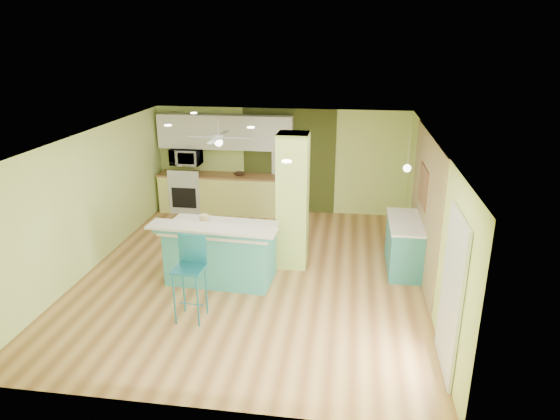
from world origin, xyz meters
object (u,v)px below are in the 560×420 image
at_px(peninsula, 221,252).
at_px(bar_stool, 191,264).
at_px(side_counter, 404,245).
at_px(fruit_bowl, 240,174).
at_px(canister, 204,219).

relative_size(peninsula, bar_stool, 1.66).
relative_size(bar_stool, side_counter, 0.91).
bearing_deg(fruit_bowl, peninsula, -82.90).
bearing_deg(side_counter, fruit_bowl, 144.91).
height_order(bar_stool, side_counter, bar_stool).
relative_size(side_counter, fruit_bowl, 5.27).
xyz_separation_m(fruit_bowl, canister, (0.12, -3.36, 0.10)).
relative_size(peninsula, canister, 13.90).
distance_m(bar_stool, canister, 1.42).
bearing_deg(bar_stool, peninsula, 87.79).
height_order(peninsula, canister, canister).
distance_m(side_counter, canister, 3.66).
bearing_deg(side_counter, bar_stool, -146.71).
bearing_deg(fruit_bowl, side_counter, -35.09).
bearing_deg(peninsula, side_counter, 19.95).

